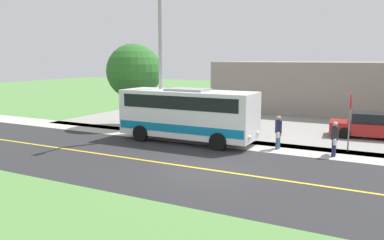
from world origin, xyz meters
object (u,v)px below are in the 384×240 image
shuttle_bus_front (188,113)px  street_light_pole (160,56)px  pedestrian_waiting (278,131)px  tree_curbside (134,71)px  stop_sign (350,112)px  parked_car_near (371,126)px  commercial_building (334,87)px  pedestrian_with_bags (335,138)px

shuttle_bus_front → street_light_pole: 3.72m
pedestrian_waiting → tree_curbside: tree_curbside is taller
shuttle_bus_front → stop_sign: (-1.61, 8.14, 0.35)m
street_light_pole → parked_car_near: bearing=116.1°
shuttle_bus_front → commercial_building: 17.77m
stop_sign → parked_car_near: size_ratio=0.63×
parked_car_near → shuttle_bus_front: bearing=-57.2°
stop_sign → tree_curbside: 13.97m
pedestrian_with_bags → parked_car_near: pedestrian_with_bags is taller
parked_car_near → commercial_building: 11.76m
street_light_pole → parked_car_near: size_ratio=1.89×
tree_curbside → commercial_building: 17.94m
parked_car_near → commercial_building: size_ratio=0.24×
stop_sign → shuttle_bus_front: bearing=-78.8°
pedestrian_with_bags → parked_car_near: 5.68m
stop_sign → commercial_building: bearing=-170.0°
commercial_building → shuttle_bus_front: bearing=-17.8°
pedestrian_with_bags → commercial_building: bearing=-172.5°
stop_sign → parked_car_near: bearing=169.0°
pedestrian_waiting → street_light_pole: 7.91m
pedestrian_with_bags → commercial_building: size_ratio=0.09×
pedestrian_waiting → street_light_pole: (0.15, -6.94, 3.80)m
parked_car_near → tree_curbside: bearing=-78.9°
parked_car_near → street_light_pole: bearing=-63.9°
pedestrian_with_bags → pedestrian_waiting: pedestrian_waiting is taller
street_light_pole → pedestrian_with_bags: bearing=89.2°
stop_sign → tree_curbside: (-1.30, -13.80, 1.73)m
shuttle_bus_front → tree_curbside: size_ratio=1.38×
street_light_pole → commercial_building: bearing=155.6°
shuttle_bus_front → tree_curbside: bearing=-117.2°
pedestrian_with_bags → street_light_pole: street_light_pole is taller
pedestrian_waiting → parked_car_near: size_ratio=0.37×
pedestrian_with_bags → tree_curbside: bearing=-101.3°
pedestrian_with_bags → pedestrian_waiting: size_ratio=0.97×
street_light_pole → parked_car_near: (-5.39, 10.99, -4.02)m
pedestrian_waiting → stop_sign: (-1.06, 3.23, 1.05)m
pedestrian_waiting → parked_car_near: 6.62m
pedestrian_with_bags → tree_curbside: (-2.65, -13.31, 2.81)m
stop_sign → parked_car_near: stop_sign is taller
stop_sign → tree_curbside: bearing=-95.4°
pedestrian_with_bags → commercial_building: (-16.65, -2.20, 1.25)m
pedestrian_with_bags → street_light_pole: bearing=-90.8°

